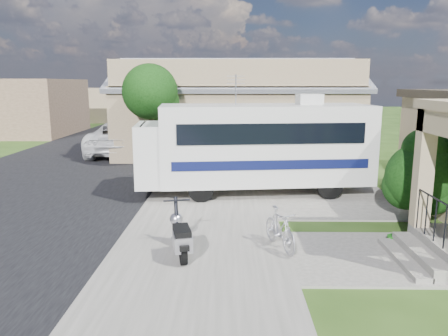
{
  "coord_description": "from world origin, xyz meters",
  "views": [
    {
      "loc": [
        -0.3,
        -10.04,
        3.76
      ],
      "look_at": [
        -0.5,
        2.5,
        1.3
      ],
      "focal_mm": 35.0,
      "sensor_mm": 36.0,
      "label": 1
    }
  ],
  "objects_px": {
    "scooter": "(180,236)",
    "bicycle": "(280,231)",
    "pickup_truck": "(123,137)",
    "van": "(145,125)",
    "garden_hose": "(395,240)",
    "shrub": "(422,174)",
    "motorhome": "(256,144)"
  },
  "relations": [
    {
      "from": "bicycle",
      "to": "pickup_truck",
      "type": "xyz_separation_m",
      "value": [
        -6.87,
        13.74,
        0.41
      ]
    },
    {
      "from": "scooter",
      "to": "bicycle",
      "type": "bearing_deg",
      "value": -1.52
    },
    {
      "from": "shrub",
      "to": "van",
      "type": "distance_m",
      "value": 21.31
    },
    {
      "from": "scooter",
      "to": "van",
      "type": "distance_m",
      "value": 21.48
    },
    {
      "from": "pickup_truck",
      "to": "van",
      "type": "height_order",
      "value": "pickup_truck"
    },
    {
      "from": "shrub",
      "to": "van",
      "type": "bearing_deg",
      "value": 121.46
    },
    {
      "from": "shrub",
      "to": "bicycle",
      "type": "bearing_deg",
      "value": -150.78
    },
    {
      "from": "bicycle",
      "to": "pickup_truck",
      "type": "relative_size",
      "value": 0.25
    },
    {
      "from": "scooter",
      "to": "garden_hose",
      "type": "distance_m",
      "value": 5.11
    },
    {
      "from": "bicycle",
      "to": "garden_hose",
      "type": "bearing_deg",
      "value": -8.43
    },
    {
      "from": "scooter",
      "to": "garden_hose",
      "type": "bearing_deg",
      "value": -2.62
    },
    {
      "from": "van",
      "to": "motorhome",
      "type": "bearing_deg",
      "value": -76.58
    },
    {
      "from": "shrub",
      "to": "van",
      "type": "height_order",
      "value": "shrub"
    },
    {
      "from": "motorhome",
      "to": "bicycle",
      "type": "bearing_deg",
      "value": -93.43
    },
    {
      "from": "pickup_truck",
      "to": "garden_hose",
      "type": "xyz_separation_m",
      "value": [
        9.67,
        -13.25,
        -0.8
      ]
    },
    {
      "from": "scooter",
      "to": "pickup_truck",
      "type": "bearing_deg",
      "value": 94.73
    },
    {
      "from": "motorhome",
      "to": "scooter",
      "type": "height_order",
      "value": "motorhome"
    },
    {
      "from": "scooter",
      "to": "bicycle",
      "type": "relative_size",
      "value": 1.1
    },
    {
      "from": "pickup_truck",
      "to": "garden_hose",
      "type": "relative_size",
      "value": 17.17
    },
    {
      "from": "bicycle",
      "to": "van",
      "type": "xyz_separation_m",
      "value": [
        -7.01,
        20.47,
        0.4
      ]
    },
    {
      "from": "motorhome",
      "to": "garden_hose",
      "type": "relative_size",
      "value": 21.66
    },
    {
      "from": "motorhome",
      "to": "bicycle",
      "type": "distance_m",
      "value": 5.4
    },
    {
      "from": "bicycle",
      "to": "shrub",
      "type": "bearing_deg",
      "value": 10.79
    },
    {
      "from": "shrub",
      "to": "bicycle",
      "type": "height_order",
      "value": "shrub"
    },
    {
      "from": "scooter",
      "to": "bicycle",
      "type": "xyz_separation_m",
      "value": [
        2.2,
        0.47,
        -0.04
      ]
    },
    {
      "from": "garden_hose",
      "to": "bicycle",
      "type": "bearing_deg",
      "value": -170.0
    },
    {
      "from": "bicycle",
      "to": "garden_hose",
      "type": "xyz_separation_m",
      "value": [
        2.8,
        0.49,
        -0.38
      ]
    },
    {
      "from": "bicycle",
      "to": "garden_hose",
      "type": "relative_size",
      "value": 4.21
    },
    {
      "from": "scooter",
      "to": "garden_hose",
      "type": "xyz_separation_m",
      "value": [
        5.0,
        0.96,
        -0.42
      ]
    },
    {
      "from": "shrub",
      "to": "scooter",
      "type": "bearing_deg",
      "value": -156.33
    },
    {
      "from": "bicycle",
      "to": "motorhome",
      "type": "bearing_deg",
      "value": 74.38
    },
    {
      "from": "motorhome",
      "to": "pickup_truck",
      "type": "relative_size",
      "value": 1.26
    }
  ]
}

